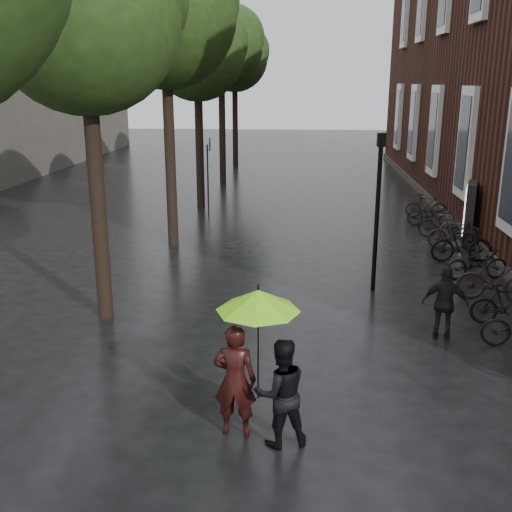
# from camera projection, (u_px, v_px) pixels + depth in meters

# --- Properties ---
(street_trees) EXTENTS (4.33, 34.03, 8.91)m
(street_trees) POSITION_uv_depth(u_px,v_px,m) (182.00, 37.00, 19.83)
(street_trees) COLOR black
(street_trees) RESTS_ON ground
(person_burgundy) EXTENTS (0.64, 0.44, 1.70)m
(person_burgundy) POSITION_uv_depth(u_px,v_px,m) (235.00, 380.00, 8.52)
(person_burgundy) COLOR black
(person_burgundy) RESTS_ON ground
(person_black) EXTENTS (0.92, 0.80, 1.59)m
(person_black) POSITION_uv_depth(u_px,v_px,m) (281.00, 393.00, 8.29)
(person_black) COLOR black
(person_black) RESTS_ON ground
(lime_umbrella) EXTENTS (1.17, 1.17, 1.72)m
(lime_umbrella) POSITION_uv_depth(u_px,v_px,m) (258.00, 300.00, 8.13)
(lime_umbrella) COLOR black
(lime_umbrella) RESTS_ON ground
(pedestrian_walking) EXTENTS (0.94, 0.54, 1.50)m
(pedestrian_walking) POSITION_uv_depth(u_px,v_px,m) (445.00, 303.00, 11.74)
(pedestrian_walking) COLOR black
(pedestrian_walking) RESTS_ON ground
(parked_bicycles) EXTENTS (1.98, 13.50, 1.05)m
(parked_bicycles) POSITION_uv_depth(u_px,v_px,m) (470.00, 255.00, 16.02)
(parked_bicycles) COLOR black
(parked_bicycles) RESTS_ON ground
(ad_lightbox) EXTENTS (0.30, 1.30, 1.96)m
(ad_lightbox) POSITION_uv_depth(u_px,v_px,m) (469.00, 214.00, 18.59)
(ad_lightbox) COLOR black
(ad_lightbox) RESTS_ON ground
(lamp_post) EXTENTS (0.20, 0.20, 3.81)m
(lamp_post) POSITION_uv_depth(u_px,v_px,m) (378.00, 198.00, 14.05)
(lamp_post) COLOR black
(lamp_post) RESTS_ON ground
(cycle_sign) EXTENTS (0.15, 0.52, 2.86)m
(cycle_sign) POSITION_uv_depth(u_px,v_px,m) (209.00, 163.00, 23.20)
(cycle_sign) COLOR #262628
(cycle_sign) RESTS_ON ground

